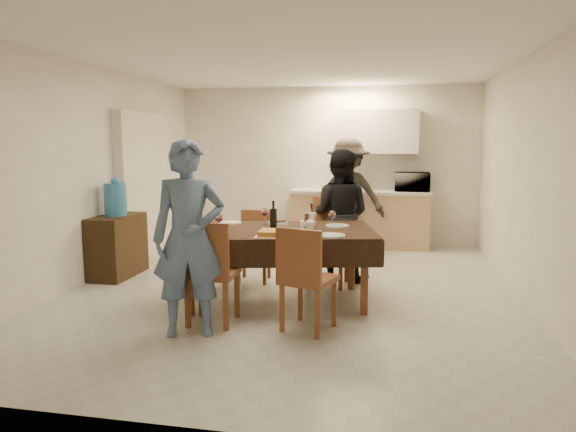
% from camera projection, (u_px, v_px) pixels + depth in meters
% --- Properties ---
extents(floor, '(5.00, 6.00, 0.02)m').
position_uv_depth(floor, '(293.00, 288.00, 5.93)').
color(floor, '#B4B4AF').
rests_on(floor, ground).
extents(ceiling, '(5.00, 6.00, 0.02)m').
position_uv_depth(ceiling, '(294.00, 56.00, 5.56)').
color(ceiling, white).
rests_on(ceiling, wall_back).
extents(wall_back, '(5.00, 0.02, 2.60)m').
position_uv_depth(wall_back, '(326.00, 165.00, 8.66)').
color(wall_back, white).
rests_on(wall_back, floor).
extents(wall_front, '(5.00, 0.02, 2.60)m').
position_uv_depth(wall_front, '(196.00, 210.00, 2.83)').
color(wall_front, white).
rests_on(wall_front, floor).
extents(wall_left, '(0.02, 6.00, 2.60)m').
position_uv_depth(wall_left, '(91.00, 174.00, 6.22)').
color(wall_left, white).
rests_on(wall_left, floor).
extents(wall_right, '(0.02, 6.00, 2.60)m').
position_uv_depth(wall_right, '(532.00, 179.00, 5.27)').
color(wall_right, white).
rests_on(wall_right, floor).
extents(stub_partition, '(0.15, 1.40, 2.10)m').
position_uv_depth(stub_partition, '(144.00, 186.00, 7.41)').
color(stub_partition, silver).
rests_on(stub_partition, floor).
extents(kitchen_base_cabinet, '(2.20, 0.60, 0.86)m').
position_uv_depth(kitchen_base_cabinet, '(359.00, 220.00, 8.36)').
color(kitchen_base_cabinet, tan).
rests_on(kitchen_base_cabinet, floor).
extents(kitchen_worktop, '(2.24, 0.64, 0.05)m').
position_uv_depth(kitchen_worktop, '(360.00, 192.00, 8.30)').
color(kitchen_worktop, beige).
rests_on(kitchen_worktop, kitchen_base_cabinet).
extents(upper_cabinet, '(1.20, 0.34, 0.70)m').
position_uv_depth(upper_cabinet, '(380.00, 132.00, 8.24)').
color(upper_cabinet, silver).
rests_on(upper_cabinet, wall_back).
extents(dining_table, '(2.19, 1.56, 0.78)m').
position_uv_depth(dining_table, '(277.00, 233.00, 5.35)').
color(dining_table, black).
rests_on(dining_table, floor).
extents(chair_near_left, '(0.45, 0.45, 0.53)m').
position_uv_depth(chair_near_left, '(209.00, 262.00, 4.64)').
color(chair_near_left, brown).
rests_on(chair_near_left, floor).
extents(chair_near_right, '(0.54, 0.55, 0.51)m').
position_uv_depth(chair_near_right, '(307.00, 269.00, 4.47)').
color(chair_near_right, brown).
rests_on(chair_near_right, floor).
extents(chair_far_left, '(0.41, 0.41, 0.46)m').
position_uv_depth(chair_far_left, '(252.00, 240.00, 6.12)').
color(chair_far_left, brown).
rests_on(chair_far_left, floor).
extents(chair_far_right, '(0.51, 0.51, 0.56)m').
position_uv_depth(chair_far_right, '(327.00, 234.00, 5.91)').
color(chair_far_right, brown).
rests_on(chair_far_right, floor).
extents(console, '(0.42, 0.83, 0.77)m').
position_uv_depth(console, '(118.00, 246.00, 6.45)').
color(console, '#322110').
rests_on(console, floor).
extents(water_jug, '(0.27, 0.27, 0.41)m').
position_uv_depth(water_jug, '(115.00, 199.00, 6.37)').
color(water_jug, '#398FD1').
rests_on(water_jug, console).
extents(wine_bottle, '(0.07, 0.07, 0.29)m').
position_uv_depth(wine_bottle, '(273.00, 214.00, 5.38)').
color(wine_bottle, black).
rests_on(wine_bottle, dining_table).
extents(water_pitcher, '(0.12, 0.12, 0.19)m').
position_uv_depth(water_pitcher, '(310.00, 222.00, 5.22)').
color(water_pitcher, white).
rests_on(water_pitcher, dining_table).
extents(savoury_tart, '(0.45, 0.34, 0.05)m').
position_uv_depth(savoury_tart, '(279.00, 233.00, 4.95)').
color(savoury_tart, '#C68A3A').
rests_on(savoury_tart, dining_table).
extents(salad_bowl, '(0.17, 0.17, 0.07)m').
position_uv_depth(salad_bowl, '(308.00, 224.00, 5.46)').
color(salad_bowl, white).
rests_on(salad_bowl, dining_table).
extents(mushroom_dish, '(0.20, 0.20, 0.04)m').
position_uv_depth(mushroom_dish, '(278.00, 223.00, 5.62)').
color(mushroom_dish, white).
rests_on(mushroom_dish, dining_table).
extents(wine_glass_a, '(0.08, 0.08, 0.19)m').
position_uv_depth(wine_glass_a, '(219.00, 222.00, 5.19)').
color(wine_glass_a, white).
rests_on(wine_glass_a, dining_table).
extents(wine_glass_b, '(0.08, 0.08, 0.18)m').
position_uv_depth(wine_glass_b, '(332.00, 219.00, 5.47)').
color(wine_glass_b, white).
rests_on(wine_glass_b, dining_table).
extents(wine_glass_c, '(0.08, 0.08, 0.18)m').
position_uv_depth(wine_glass_c, '(265.00, 216.00, 5.66)').
color(wine_glass_c, white).
rests_on(wine_glass_c, dining_table).
extents(plate_near_left, '(0.26, 0.26, 0.02)m').
position_uv_depth(plate_near_left, '(213.00, 231.00, 5.17)').
color(plate_near_left, white).
rests_on(plate_near_left, dining_table).
extents(plate_near_right, '(0.27, 0.27, 0.02)m').
position_uv_depth(plate_near_right, '(331.00, 235.00, 4.94)').
color(plate_near_right, white).
rests_on(plate_near_right, dining_table).
extents(plate_far_left, '(0.24, 0.24, 0.01)m').
position_uv_depth(plate_far_left, '(230.00, 222.00, 5.75)').
color(plate_far_left, white).
rests_on(plate_far_left, dining_table).
extents(plate_far_right, '(0.25, 0.25, 0.01)m').
position_uv_depth(plate_far_right, '(337.00, 226.00, 5.52)').
color(plate_far_right, white).
rests_on(plate_far_right, dining_table).
extents(microwave, '(0.54, 0.37, 0.30)m').
position_uv_depth(microwave, '(412.00, 182.00, 8.12)').
color(microwave, silver).
rests_on(microwave, kitchen_worktop).
extents(person_near, '(0.72, 0.58, 1.71)m').
position_uv_depth(person_near, '(189.00, 238.00, 4.42)').
color(person_near, slate).
rests_on(person_near, floor).
extents(person_far, '(0.86, 0.71, 1.60)m').
position_uv_depth(person_far, '(339.00, 215.00, 6.26)').
color(person_far, black).
rests_on(person_far, floor).
extents(person_kitchen, '(1.12, 0.64, 1.74)m').
position_uv_depth(person_kitchen, '(348.00, 195.00, 7.89)').
color(person_kitchen, black).
rests_on(person_kitchen, floor).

